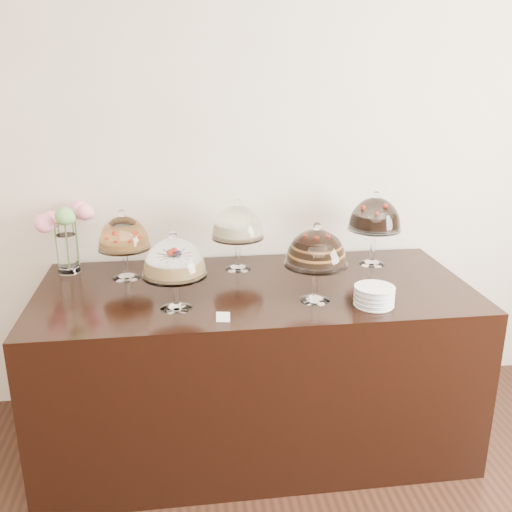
{
  "coord_description": "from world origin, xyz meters",
  "views": [
    {
      "loc": [
        -0.48,
        -0.25,
        1.97
      ],
      "look_at": [
        -0.12,
        2.4,
        1.08
      ],
      "focal_mm": 40.0,
      "sensor_mm": 36.0,
      "label": 1
    }
  ],
  "objects": [
    {
      "name": "price_card_left",
      "position": [
        -0.31,
        2.05,
        0.92
      ],
      "size": [
        0.06,
        0.02,
        0.04
      ],
      "primitive_type": "cube",
      "rotation": [
        -0.21,
        0.0,
        -0.17
      ],
      "color": "white",
      "rests_on": "display_counter"
    },
    {
      "name": "cake_stand_dark_choco",
      "position": [
        0.59,
        2.71,
        1.18
      ],
      "size": [
        0.3,
        0.3,
        0.42
      ],
      "color": "white",
      "rests_on": "display_counter"
    },
    {
      "name": "wall_back",
      "position": [
        0.0,
        3.0,
        1.5
      ],
      "size": [
        5.0,
        0.04,
        3.0
      ],
      "primitive_type": "cube",
      "color": "beige",
      "rests_on": "ground"
    },
    {
      "name": "display_counter",
      "position": [
        -0.12,
        2.45,
        0.45
      ],
      "size": [
        2.2,
        1.0,
        0.9
      ],
      "primitive_type": "cube",
      "color": "black",
      "rests_on": "ground"
    },
    {
      "name": "cake_stand_choco_layer",
      "position": [
        0.14,
        2.23,
        1.15
      ],
      "size": [
        0.3,
        0.3,
        0.39
      ],
      "color": "white",
      "rests_on": "display_counter"
    },
    {
      "name": "cake_stand_cheesecake",
      "position": [
        -0.18,
        2.73,
        1.15
      ],
      "size": [
        0.29,
        0.29,
        0.4
      ],
      "color": "white",
      "rests_on": "display_counter"
    },
    {
      "name": "plate_stack",
      "position": [
        0.4,
        2.13,
        0.95
      ],
      "size": [
        0.18,
        0.18,
        0.09
      ],
      "color": "silver",
      "rests_on": "display_counter"
    },
    {
      "name": "flower_vase",
      "position": [
        -1.1,
        2.81,
        1.14
      ],
      "size": [
        0.3,
        0.33,
        0.39
      ],
      "color": "white",
      "rests_on": "display_counter"
    },
    {
      "name": "cake_stand_fruit_tart",
      "position": [
        -0.78,
        2.67,
        1.13
      ],
      "size": [
        0.27,
        0.27,
        0.37
      ],
      "color": "white",
      "rests_on": "display_counter"
    },
    {
      "name": "cake_stand_sugar_sponge",
      "position": [
        -0.52,
        2.23,
        1.13
      ],
      "size": [
        0.3,
        0.3,
        0.37
      ],
      "color": "white",
      "rests_on": "display_counter"
    }
  ]
}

